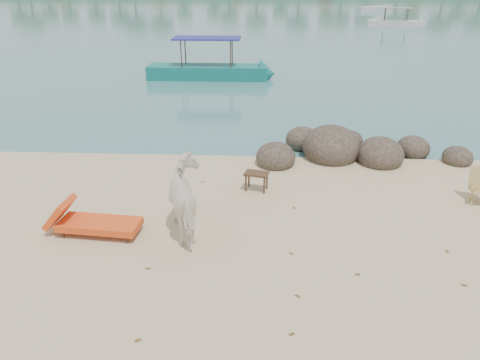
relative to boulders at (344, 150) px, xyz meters
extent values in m
plane|color=#36696D|center=(-2.38, 83.90, -0.24)|extent=(400.00, 400.00, 0.00)
ellipsoid|color=#312B20|center=(-2.11, -0.69, -0.04)|extent=(1.17, 1.28, 0.87)
ellipsoid|color=#312B20|center=(-0.41, 0.01, 0.06)|extent=(1.74, 1.92, 1.31)
ellipsoid|color=#312B20|center=(0.99, -0.39, 0.00)|extent=(1.37, 1.50, 1.02)
ellipsoid|color=#312B20|center=(2.19, 0.41, -0.07)|extent=(1.00, 1.10, 0.75)
ellipsoid|color=#312B20|center=(3.29, -0.29, -0.09)|extent=(0.87, 0.96, 0.65)
ellipsoid|color=#312B20|center=(-1.21, 1.01, -0.05)|extent=(1.08, 1.19, 0.81)
ellipsoid|color=#312B20|center=(0.39, 1.21, -0.11)|extent=(0.79, 0.86, 0.59)
imported|color=white|center=(-4.03, -4.73, 0.55)|extent=(1.46, 2.06, 1.58)
plane|color=brown|center=(-1.72, -3.51, -0.24)|extent=(0.11, 0.11, 0.00)
plane|color=brown|center=(-1.88, -5.52, -0.24)|extent=(0.14, 0.14, 0.00)
plane|color=brown|center=(-1.85, -6.87, -0.24)|extent=(0.14, 0.14, 0.00)
plane|color=brown|center=(-0.68, -6.17, -0.24)|extent=(0.11, 0.11, 0.00)
plane|color=brown|center=(-4.66, -6.18, -0.24)|extent=(0.10, 0.10, 0.00)
plane|color=brown|center=(-4.37, -8.07, -0.24)|extent=(0.14, 0.14, 0.00)
plane|color=brown|center=(-4.11, -2.11, -0.24)|extent=(0.12, 0.12, 0.00)
plane|color=brown|center=(1.19, -6.41, -0.24)|extent=(0.12, 0.12, 0.00)
plane|color=brown|center=(-1.99, -7.82, -0.24)|extent=(0.14, 0.14, 0.00)
plane|color=brown|center=(1.28, -5.28, -0.24)|extent=(0.13, 0.13, 0.00)
camera|label=1|loc=(-2.52, -13.55, 4.98)|focal=35.00mm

